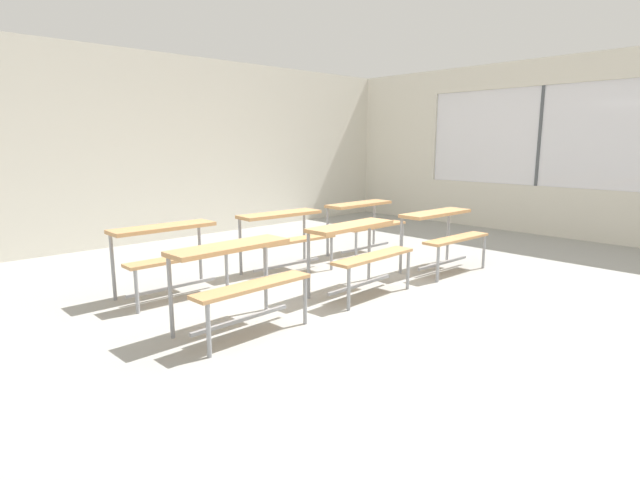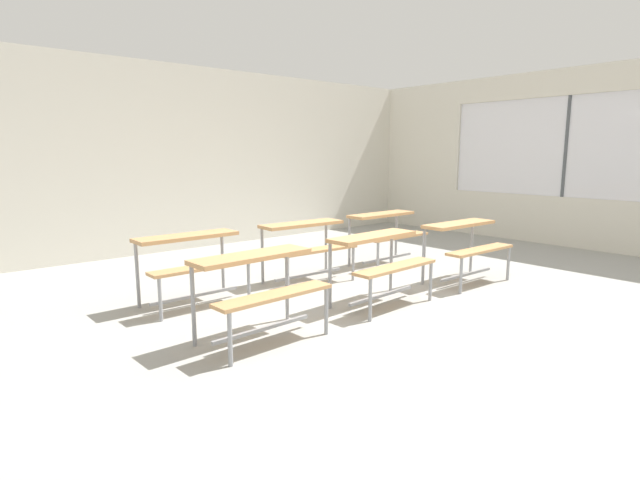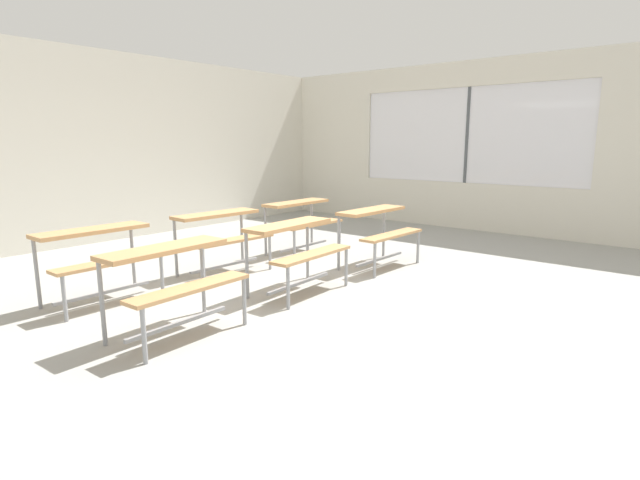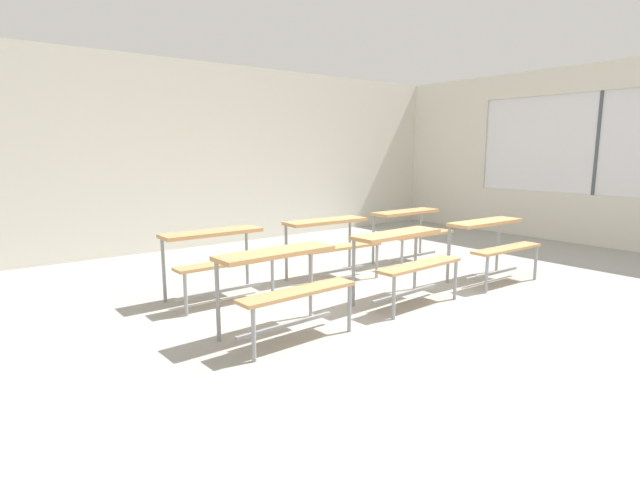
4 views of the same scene
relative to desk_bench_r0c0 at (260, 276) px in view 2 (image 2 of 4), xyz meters
The scene contains 9 objects.
ground 1.62m from the desk_bench_r0c0, ahead, with size 10.00×9.00×0.05m, color #9E9E99.
wall_back 4.68m from the desk_bench_r0c0, 70.93° to the left, with size 10.00×0.12×3.00m, color silver.
wall_right 6.56m from the desk_bench_r0c0, ahead, with size 0.12×9.00×3.00m.
desk_bench_r0c0 is the anchor object (origin of this frame).
desk_bench_r0c1 1.54m from the desk_bench_r0c0, ahead, with size 1.13×0.64×0.74m.
desk_bench_r0c2 3.04m from the desk_bench_r0c0, ahead, with size 1.12×0.62×0.74m.
desk_bench_r1c0 1.32m from the desk_bench_r0c0, 88.46° to the left, with size 1.10×0.59×0.74m.
desk_bench_r1c1 1.99m from the desk_bench_r0c0, 39.01° to the left, with size 1.13×0.64×0.74m.
desk_bench_r1c2 3.29m from the desk_bench_r0c0, 22.71° to the left, with size 1.10×0.59×0.74m.
Camera 2 is at (-3.80, -3.30, 1.60)m, focal length 28.00 mm.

